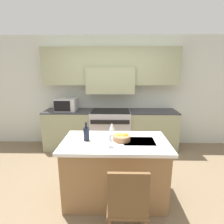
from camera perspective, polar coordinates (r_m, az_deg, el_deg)
name	(u,v)px	position (r m, az deg, el deg)	size (l,w,h in m)	color
ground_plane	(107,192)	(3.06, -1.50, -24.56)	(10.00, 10.00, 0.00)	#7A664C
back_cabinetry	(111,83)	(4.34, -0.44, 9.43)	(10.00, 0.46, 2.70)	silver
back_counter	(110,129)	(4.31, -0.51, -5.69)	(3.17, 0.62, 0.95)	gray
range_stove	(110,130)	(4.29, -0.52, -5.76)	(0.94, 0.70, 0.95)	#B7B7BC
microwave	(66,104)	(4.31, -14.68, 2.40)	(0.48, 0.42, 0.29)	#B7B7BC
kitchen_island	(115,169)	(2.72, 1.00, -18.18)	(1.50, 0.83, 0.91)	olive
island_chair	(127,204)	(2.05, 4.97, -27.64)	(0.42, 0.40, 0.96)	brown
wine_bottle	(86,134)	(2.52, -8.37, -6.99)	(0.08, 0.08, 0.27)	black
wine_glass_near	(110,137)	(2.27, -0.73, -8.24)	(0.08, 0.08, 0.20)	white
wine_glass_far	(112,127)	(2.67, -0.06, -4.84)	(0.08, 0.08, 0.20)	white
fruit_bowl	(122,137)	(2.52, 3.18, -8.30)	(0.25, 0.25, 0.11)	#996B47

